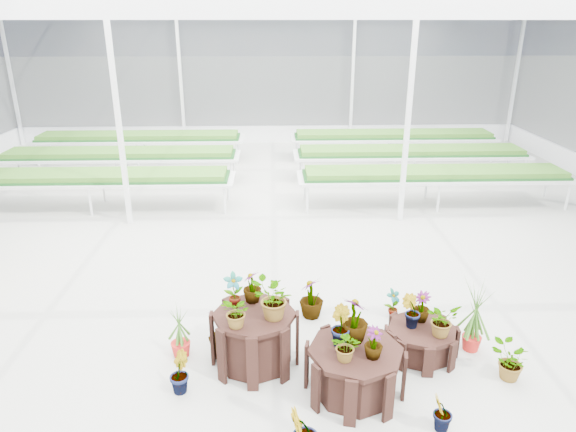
{
  "coord_description": "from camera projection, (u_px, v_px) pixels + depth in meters",
  "views": [
    {
      "loc": [
        0.16,
        -6.64,
        4.2
      ],
      "look_at": [
        0.39,
        0.93,
        1.3
      ],
      "focal_mm": 32.0,
      "sensor_mm": 36.0,
      "label": 1
    }
  ],
  "objects": [
    {
      "name": "ground_plane",
      "position": [
        264.0,
        319.0,
        7.69
      ],
      "size": [
        24.0,
        24.0,
        0.0
      ],
      "primitive_type": "plane",
      "color": "gray",
      "rests_on": "ground"
    },
    {
      "name": "greenhouse_shell",
      "position": [
        261.0,
        175.0,
        6.89
      ],
      "size": [
        18.0,
        24.0,
        4.5
      ],
      "primitive_type": null,
      "color": "white",
      "rests_on": "ground"
    },
    {
      "name": "steel_frame",
      "position": [
        261.0,
        175.0,
        6.89
      ],
      "size": [
        18.0,
        24.0,
        4.5
      ],
      "primitive_type": null,
      "color": "silver",
      "rests_on": "ground"
    },
    {
      "name": "nursery_benches",
      "position": [
        267.0,
        165.0,
        14.26
      ],
      "size": [
        16.0,
        7.0,
        0.84
      ],
      "primitive_type": null,
      "color": "silver",
      "rests_on": "ground"
    },
    {
      "name": "plinth_tall",
      "position": [
        255.0,
        338.0,
        6.59
      ],
      "size": [
        1.12,
        1.12,
        0.75
      ],
      "primitive_type": "cylinder",
      "rotation": [
        0.0,
        0.0,
        -0.03
      ],
      "color": "black",
      "rests_on": "ground"
    },
    {
      "name": "plinth_mid",
      "position": [
        355.0,
        370.0,
        6.09
      ],
      "size": [
        1.38,
        1.38,
        0.61
      ],
      "primitive_type": "cylinder",
      "rotation": [
        0.0,
        0.0,
        -0.23
      ],
      "color": "black",
      "rests_on": "ground"
    },
    {
      "name": "plinth_low",
      "position": [
        421.0,
        341.0,
        6.81
      ],
      "size": [
        0.99,
        0.99,
        0.42
      ],
      "primitive_type": "cylinder",
      "rotation": [
        0.0,
        0.0,
        -0.07
      ],
      "color": "black",
      "rests_on": "ground"
    },
    {
      "name": "nursery_plants",
      "position": [
        331.0,
        326.0,
        6.52
      ],
      "size": [
        4.6,
        3.18,
        1.29
      ],
      "color": "#36651E",
      "rests_on": "ground"
    }
  ]
}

